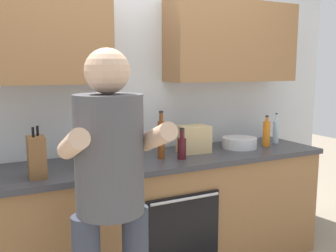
{
  "coord_description": "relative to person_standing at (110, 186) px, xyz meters",
  "views": [
    {
      "loc": [
        -1.05,
        -2.43,
        1.55
      ],
      "look_at": [
        0.1,
        -0.1,
        1.15
      ],
      "focal_mm": 39.4,
      "sensor_mm": 36.0,
      "label": 1
    }
  ],
  "objects": [
    {
      "name": "back_wall_unit",
      "position": [
        0.52,
        0.99,
        0.52
      ],
      "size": [
        4.0,
        0.38,
        2.5
      ],
      "color": "silver",
      "rests_on": "ground"
    },
    {
      "name": "counter",
      "position": [
        0.53,
        0.71,
        -0.52
      ],
      "size": [
        2.84,
        0.67,
        0.9
      ],
      "color": "olive",
      "rests_on": "ground"
    },
    {
      "name": "person_standing",
      "position": [
        0.0,
        0.0,
        0.0
      ],
      "size": [
        0.49,
        0.45,
        1.65
      ],
      "color": "#383D4C",
      "rests_on": "ground"
    },
    {
      "name": "bottle_water",
      "position": [
        1.77,
        0.77,
        0.03
      ],
      "size": [
        0.05,
        0.05,
        0.27
      ],
      "color": "silver",
      "rests_on": "counter"
    },
    {
      "name": "bottle_soda",
      "position": [
        0.29,
        0.84,
        0.01
      ],
      "size": [
        0.07,
        0.07,
        0.23
      ],
      "color": "#198C33",
      "rests_on": "counter"
    },
    {
      "name": "bottle_vinegar",
      "position": [
        0.6,
        0.68,
        0.08
      ],
      "size": [
        0.05,
        0.05,
        0.35
      ],
      "color": "brown",
      "rests_on": "counter"
    },
    {
      "name": "bottle_wine",
      "position": [
        0.73,
        0.6,
        0.01
      ],
      "size": [
        0.06,
        0.06,
        0.23
      ],
      "color": "#471419",
      "rests_on": "counter"
    },
    {
      "name": "bottle_juice",
      "position": [
        1.6,
        0.7,
        0.04
      ],
      "size": [
        0.06,
        0.06,
        0.26
      ],
      "color": "orange",
      "rests_on": "counter"
    },
    {
      "name": "cup_tea",
      "position": [
        0.11,
        0.88,
        -0.03
      ],
      "size": [
        0.08,
        0.08,
        0.08
      ],
      "primitive_type": "cylinder",
      "color": "#33598C",
      "rests_on": "counter"
    },
    {
      "name": "mixing_bowl",
      "position": [
        1.35,
        0.74,
        -0.03
      ],
      "size": [
        0.29,
        0.29,
        0.09
      ],
      "primitive_type": "cylinder",
      "color": "silver",
      "rests_on": "counter"
    },
    {
      "name": "knife_block",
      "position": [
        -0.28,
        0.58,
        0.05
      ],
      "size": [
        0.1,
        0.14,
        0.31
      ],
      "color": "brown",
      "rests_on": "counter"
    },
    {
      "name": "grocery_bag_bread",
      "position": [
        0.92,
        0.76,
        0.03
      ],
      "size": [
        0.25,
        0.18,
        0.21
      ],
      "primitive_type": "cube",
      "rotation": [
        0.0,
        0.0,
        -0.05
      ],
      "color": "tan",
      "rests_on": "counter"
    },
    {
      "name": "grocery_bag_rice",
      "position": [
        0.11,
        0.66,
        -0.0
      ],
      "size": [
        0.25,
        0.2,
        0.14
      ],
      "primitive_type": "cube",
      "rotation": [
        0.0,
        0.0,
        -0.12
      ],
      "color": "beige",
      "rests_on": "counter"
    }
  ]
}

